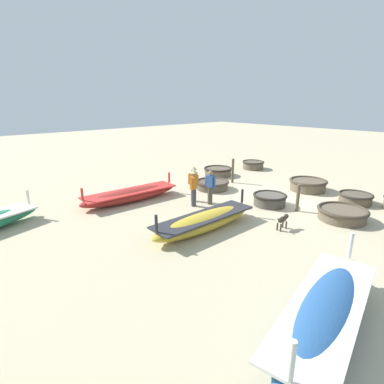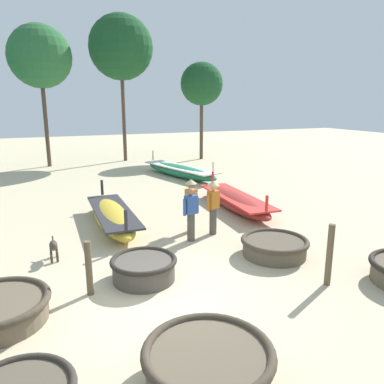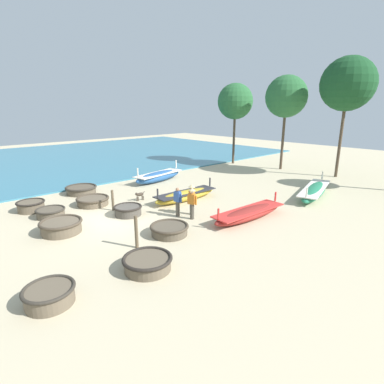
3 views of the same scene
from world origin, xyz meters
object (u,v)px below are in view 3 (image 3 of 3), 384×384
at_px(coracle_nearest, 81,189).
at_px(coracle_weathered, 148,263).
at_px(long_boat_red_hull, 249,213).
at_px(tree_rightmost, 235,102).
at_px(fisherman_by_coracle, 192,201).
at_px(fisherman_with_hat, 178,201).
at_px(coracle_beside_post, 93,201).
at_px(fisherman_standing_left, 192,197).
at_px(coracle_far_left, 31,206).
at_px(dog, 139,195).
at_px(tree_tall_back, 348,84).
at_px(mooring_post_inland, 136,232).
at_px(coracle_front_left, 169,229).
at_px(mooring_post_mid_beach, 113,200).
at_px(coracle_front_right, 51,212).
at_px(tree_center, 286,97).
at_px(coracle_far_right, 128,210).
at_px(coracle_upturned, 49,295).
at_px(long_boat_ochre_hull, 186,195).
at_px(long_boat_white_hull, 314,191).
at_px(coracle_center, 61,226).
at_px(long_boat_green_hull, 159,176).

bearing_deg(coracle_nearest, coracle_weathered, -11.75).
relative_size(long_boat_red_hull, tree_rightmost, 0.62).
xyz_separation_m(fisherman_by_coracle, tree_rightmost, (-9.15, 14.20, 5.23)).
distance_m(fisherman_with_hat, tree_rightmost, 17.52).
bearing_deg(coracle_beside_post, fisherman_standing_left, 32.09).
relative_size(coracle_far_left, tree_rightmost, 0.19).
relative_size(dog, tree_tall_back, 0.07).
height_order(fisherman_with_hat, mooring_post_inland, fisherman_with_hat).
relative_size(coracle_front_left, long_boat_red_hull, 0.36).
bearing_deg(mooring_post_inland, fisherman_standing_left, 108.29).
xyz_separation_m(long_boat_red_hull, tree_rightmost, (-11.14, 12.02, 5.88)).
distance_m(fisherman_with_hat, mooring_post_mid_beach, 3.80).
distance_m(coracle_front_right, tree_center, 21.46).
relative_size(coracle_beside_post, tree_center, 0.23).
relative_size(tree_center, tree_tall_back, 0.89).
relative_size(coracle_beside_post, tree_rightmost, 0.24).
height_order(coracle_far_right, coracle_front_left, coracle_far_right).
distance_m(coracle_upturned, coracle_far_left, 9.55).
height_order(coracle_nearest, mooring_post_mid_beach, mooring_post_mid_beach).
distance_m(coracle_nearest, coracle_far_right, 5.87).
distance_m(fisherman_by_coracle, fisherman_with_hat, 0.89).
bearing_deg(fisherman_with_hat, coracle_upturned, -67.24).
relative_size(coracle_far_right, coracle_front_left, 0.85).
height_order(fisherman_with_hat, mooring_post_mid_beach, fisherman_with_hat).
bearing_deg(long_boat_ochre_hull, tree_center, 96.23).
bearing_deg(tree_tall_back, coracle_far_right, -101.37).
distance_m(long_boat_ochre_hull, tree_center, 14.71).
xyz_separation_m(fisherman_standing_left, mooring_post_inland, (1.45, -4.40, -0.26)).
height_order(long_boat_white_hull, mooring_post_inland, mooring_post_inland).
relative_size(coracle_front_right, coracle_weathered, 0.83).
xyz_separation_m(fisherman_with_hat, mooring_post_mid_beach, (-3.15, -2.10, -0.24)).
relative_size(coracle_nearest, long_boat_red_hull, 0.42).
distance_m(coracle_center, coracle_weathered, 5.56).
xyz_separation_m(coracle_weathered, fisherman_with_hat, (-3.51, 4.34, 0.56)).
relative_size(fisherman_with_hat, mooring_post_mid_beach, 1.33).
bearing_deg(coracle_front_right, long_boat_ochre_hull, 70.29).
height_order(long_boat_green_hull, tree_tall_back, tree_tall_back).
bearing_deg(fisherman_by_coracle, coracle_front_right, -134.77).
bearing_deg(coracle_front_right, mooring_post_mid_beach, 66.42).
relative_size(fisherman_by_coracle, dog, 2.44).
relative_size(coracle_far_right, fisherman_with_hat, 0.97).
distance_m(coracle_far_right, coracle_center, 3.50).
height_order(fisherman_standing_left, tree_center, tree_center).
distance_m(coracle_front_left, long_boat_ochre_hull, 5.32).
bearing_deg(coracle_far_right, fisherman_with_hat, 44.30).
distance_m(coracle_nearest, tree_tall_back, 21.45).
xyz_separation_m(long_boat_green_hull, long_boat_ochre_hull, (5.26, -1.77, -0.07)).
bearing_deg(coracle_upturned, coracle_front_left, 105.24).
bearing_deg(tree_tall_back, mooring_post_mid_beach, -104.92).
relative_size(dog, tree_rightmost, 0.09).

